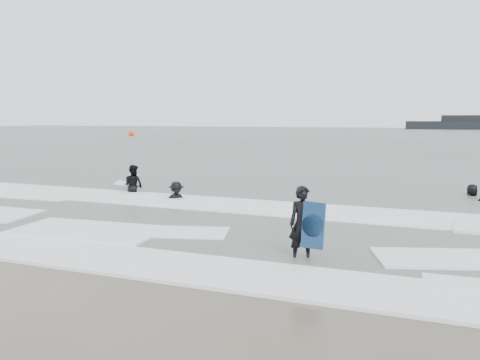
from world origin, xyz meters
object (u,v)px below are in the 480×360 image
at_px(surfer_breaker, 176,200).
at_px(buoy, 131,134).
at_px(surfer_centre, 302,260).
at_px(vessel_horizon, 461,124).
at_px(surfer_wading, 134,193).
at_px(surfer_right_far, 472,197).

height_order(surfer_breaker, buoy, buoy).
bearing_deg(surfer_centre, vessel_horizon, 60.96).
height_order(surfer_wading, buoy, buoy).
bearing_deg(vessel_horizon, surfer_right_far, -93.38).
height_order(surfer_wading, surfer_breaker, surfer_wading).
bearing_deg(surfer_right_far, buoy, -52.37).
xyz_separation_m(surfer_wading, surfer_right_far, (12.81, 4.09, 0.00)).
bearing_deg(surfer_right_far, surfer_centre, 60.98).
height_order(surfer_centre, vessel_horizon, vessel_horizon).
bearing_deg(surfer_right_far, surfer_breaker, 18.02).
bearing_deg(vessel_horizon, surfer_breaker, -97.68).
bearing_deg(surfer_breaker, vessel_horizon, 37.44).
xyz_separation_m(buoy, vessel_horizon, (57.64, 77.85, 1.09)).
bearing_deg(surfer_centre, buoy, 103.10).
bearing_deg(surfer_wading, vessel_horizon, -88.21).
xyz_separation_m(surfer_wading, surfer_breaker, (2.47, -0.86, 0.00)).
relative_size(surfer_wading, vessel_horizon, 0.06).
xyz_separation_m(surfer_centre, buoy, (-45.96, 60.32, 0.42)).
xyz_separation_m(surfer_right_far, buoy, (-50.10, 49.80, 0.42)).
bearing_deg(surfer_wading, surfer_breaker, 171.41).
relative_size(surfer_centre, surfer_right_far, 0.99).
relative_size(surfer_wading, surfer_breaker, 1.11).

